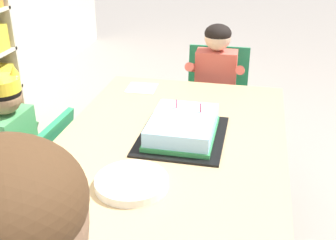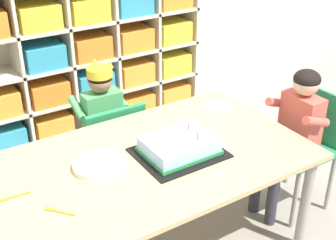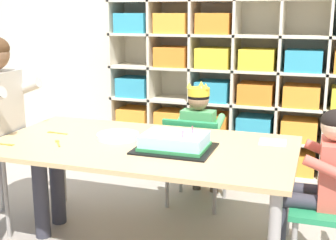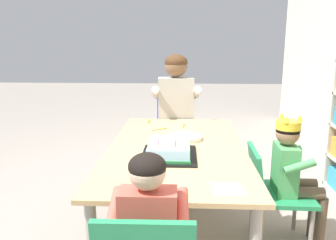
{
  "view_description": "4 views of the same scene",
  "coord_description": "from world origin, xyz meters",
  "px_view_note": "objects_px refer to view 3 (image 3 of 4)",
  "views": [
    {
      "loc": [
        -1.18,
        -0.28,
        1.3
      ],
      "look_at": [
        0.07,
        -0.01,
        0.68
      ],
      "focal_mm": 45.22,
      "sensor_mm": 36.0,
      "label": 1
    },
    {
      "loc": [
        -0.78,
        -1.47,
        1.65
      ],
      "look_at": [
        0.13,
        -0.05,
        0.75
      ],
      "focal_mm": 48.66,
      "sensor_mm": 36.0,
      "label": 2
    },
    {
      "loc": [
        0.84,
        -2.06,
        1.21
      ],
      "look_at": [
        0.16,
        -0.05,
        0.71
      ],
      "focal_mm": 48.37,
      "sensor_mm": 36.0,
      "label": 3
    },
    {
      "loc": [
        2.06,
        0.05,
        1.19
      ],
      "look_at": [
        0.14,
        -0.05,
        0.76
      ],
      "focal_mm": 36.91,
      "sensor_mm": 36.0,
      "label": 4
    }
  ],
  "objects_px": {
    "guest_at_table_side": "(321,175)",
    "fork_near_cake_tray": "(5,144)",
    "classroom_chair_blue": "(195,154)",
    "activity_table": "(142,154)",
    "child_with_crown": "(200,128)",
    "fork_near_child_seat": "(58,143)",
    "birthday_cake_on_tray": "(175,143)",
    "adult_helper_seated": "(7,110)",
    "paper_plate_stack": "(118,136)",
    "fork_at_table_front_edge": "(56,133)"
  },
  "relations": [
    {
      "from": "classroom_chair_blue",
      "to": "adult_helper_seated",
      "type": "relative_size",
      "value": 0.54
    },
    {
      "from": "adult_helper_seated",
      "to": "fork_near_cake_tray",
      "type": "bearing_deg",
      "value": -149.77
    },
    {
      "from": "child_with_crown",
      "to": "fork_at_table_front_edge",
      "type": "bearing_deg",
      "value": 45.11
    },
    {
      "from": "fork_at_table_front_edge",
      "to": "classroom_chair_blue",
      "type": "bearing_deg",
      "value": 42.84
    },
    {
      "from": "classroom_chair_blue",
      "to": "guest_at_table_side",
      "type": "distance_m",
      "value": 1.01
    },
    {
      "from": "activity_table",
      "to": "child_with_crown",
      "type": "relative_size",
      "value": 1.94
    },
    {
      "from": "guest_at_table_side",
      "to": "fork_near_cake_tray",
      "type": "relative_size",
      "value": 6.59
    },
    {
      "from": "birthday_cake_on_tray",
      "to": "adult_helper_seated",
      "type": "bearing_deg",
      "value": 179.18
    },
    {
      "from": "birthday_cake_on_tray",
      "to": "fork_near_child_seat",
      "type": "distance_m",
      "value": 0.61
    },
    {
      "from": "paper_plate_stack",
      "to": "fork_at_table_front_edge",
      "type": "height_order",
      "value": "paper_plate_stack"
    },
    {
      "from": "classroom_chair_blue",
      "to": "fork_near_child_seat",
      "type": "xyz_separation_m",
      "value": [
        -0.54,
        -0.7,
        0.22
      ]
    },
    {
      "from": "birthday_cake_on_tray",
      "to": "fork_at_table_front_edge",
      "type": "relative_size",
      "value": 2.91
    },
    {
      "from": "activity_table",
      "to": "classroom_chair_blue",
      "type": "relative_size",
      "value": 2.62
    },
    {
      "from": "adult_helper_seated",
      "to": "classroom_chair_blue",
      "type": "bearing_deg",
      "value": -60.58
    },
    {
      "from": "fork_at_table_front_edge",
      "to": "adult_helper_seated",
      "type": "bearing_deg",
      "value": -161.62
    },
    {
      "from": "fork_near_cake_tray",
      "to": "child_with_crown",
      "type": "bearing_deg",
      "value": -131.8
    },
    {
      "from": "fork_at_table_front_edge",
      "to": "fork_near_cake_tray",
      "type": "xyz_separation_m",
      "value": [
        -0.12,
        -0.28,
        0.0
      ]
    },
    {
      "from": "fork_near_child_seat",
      "to": "fork_near_cake_tray",
      "type": "xyz_separation_m",
      "value": [
        -0.24,
        -0.11,
        -0.0
      ]
    },
    {
      "from": "paper_plate_stack",
      "to": "fork_near_child_seat",
      "type": "xyz_separation_m",
      "value": [
        -0.25,
        -0.18,
        -0.01
      ]
    },
    {
      "from": "birthday_cake_on_tray",
      "to": "fork_near_child_seat",
      "type": "height_order",
      "value": "birthday_cake_on_tray"
    },
    {
      "from": "fork_at_table_front_edge",
      "to": "fork_near_child_seat",
      "type": "distance_m",
      "value": 0.21
    },
    {
      "from": "classroom_chair_blue",
      "to": "birthday_cake_on_tray",
      "type": "bearing_deg",
      "value": 97.2
    },
    {
      "from": "classroom_chair_blue",
      "to": "activity_table",
      "type": "bearing_deg",
      "value": 78.77
    },
    {
      "from": "fork_near_child_seat",
      "to": "adult_helper_seated",
      "type": "bearing_deg",
      "value": -143.69
    },
    {
      "from": "classroom_chair_blue",
      "to": "fork_near_cake_tray",
      "type": "relative_size",
      "value": 4.74
    },
    {
      "from": "fork_at_table_front_edge",
      "to": "fork_near_cake_tray",
      "type": "relative_size",
      "value": 1.04
    },
    {
      "from": "activity_table",
      "to": "paper_plate_stack",
      "type": "height_order",
      "value": "paper_plate_stack"
    },
    {
      "from": "fork_near_child_seat",
      "to": "guest_at_table_side",
      "type": "bearing_deg",
      "value": 53.85
    },
    {
      "from": "child_with_crown",
      "to": "fork_near_child_seat",
      "type": "relative_size",
      "value": 7.34
    },
    {
      "from": "activity_table",
      "to": "guest_at_table_side",
      "type": "height_order",
      "value": "guest_at_table_side"
    },
    {
      "from": "adult_helper_seated",
      "to": "paper_plate_stack",
      "type": "bearing_deg",
      "value": -86.46
    },
    {
      "from": "classroom_chair_blue",
      "to": "fork_at_table_front_edge",
      "type": "distance_m",
      "value": 0.87
    },
    {
      "from": "classroom_chair_blue",
      "to": "paper_plate_stack",
      "type": "relative_size",
      "value": 2.63
    },
    {
      "from": "activity_table",
      "to": "fork_at_table_front_edge",
      "type": "bearing_deg",
      "value": 175.4
    },
    {
      "from": "adult_helper_seated",
      "to": "fork_at_table_front_edge",
      "type": "relative_size",
      "value": 8.46
    },
    {
      "from": "fork_near_child_seat",
      "to": "classroom_chair_blue",
      "type": "bearing_deg",
      "value": 104.14
    },
    {
      "from": "activity_table",
      "to": "birthday_cake_on_tray",
      "type": "bearing_deg",
      "value": -11.6
    },
    {
      "from": "birthday_cake_on_tray",
      "to": "fork_near_cake_tray",
      "type": "height_order",
      "value": "birthday_cake_on_tray"
    },
    {
      "from": "activity_table",
      "to": "guest_at_table_side",
      "type": "xyz_separation_m",
      "value": [
        0.87,
        -0.08,
        0.02
      ]
    },
    {
      "from": "classroom_chair_blue",
      "to": "child_with_crown",
      "type": "xyz_separation_m",
      "value": [
        0.0,
        0.11,
        0.14
      ]
    },
    {
      "from": "guest_at_table_side",
      "to": "fork_near_cake_tray",
      "type": "xyz_separation_m",
      "value": [
        -1.53,
        -0.16,
        0.04
      ]
    },
    {
      "from": "guest_at_table_side",
      "to": "paper_plate_stack",
      "type": "bearing_deg",
      "value": -98.23
    },
    {
      "from": "activity_table",
      "to": "fork_near_child_seat",
      "type": "xyz_separation_m",
      "value": [
        -0.41,
        -0.13,
        0.06
      ]
    },
    {
      "from": "child_with_crown",
      "to": "fork_near_cake_tray",
      "type": "distance_m",
      "value": 1.21
    },
    {
      "from": "paper_plate_stack",
      "to": "fork_at_table_front_edge",
      "type": "relative_size",
      "value": 1.73
    },
    {
      "from": "activity_table",
      "to": "paper_plate_stack",
      "type": "bearing_deg",
      "value": 161.75
    },
    {
      "from": "birthday_cake_on_tray",
      "to": "activity_table",
      "type": "bearing_deg",
      "value": 168.4
    },
    {
      "from": "guest_at_table_side",
      "to": "fork_near_child_seat",
      "type": "relative_size",
      "value": 7.54
    },
    {
      "from": "classroom_chair_blue",
      "to": "adult_helper_seated",
      "type": "xyz_separation_m",
      "value": [
        -0.92,
        -0.59,
        0.34
      ]
    },
    {
      "from": "activity_table",
      "to": "guest_at_table_side",
      "type": "relative_size",
      "value": 1.89
    }
  ]
}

